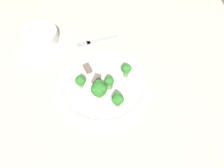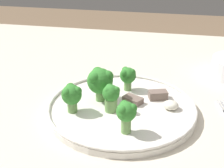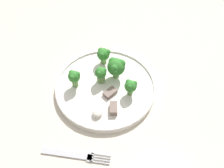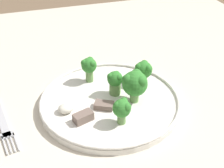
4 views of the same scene
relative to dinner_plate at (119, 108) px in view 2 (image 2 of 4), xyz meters
name	(u,v)px [view 2 (image 2 of 4)]	position (x,y,z in m)	size (l,w,h in m)	color
table	(119,154)	(0.00, -0.02, -0.09)	(1.17, 1.16, 0.72)	beige
dinner_plate	(119,108)	(0.00, 0.00, 0.00)	(0.29, 0.29, 0.02)	white
broccoli_floret_near_rim_left	(100,81)	(-0.04, 0.02, 0.05)	(0.05, 0.05, 0.07)	#709E56
broccoli_floret_center_left	(111,96)	(-0.01, -0.02, 0.04)	(0.03, 0.03, 0.05)	#709E56
broccoli_floret_back_left	(72,95)	(-0.08, -0.04, 0.04)	(0.04, 0.04, 0.06)	#709E56
broccoli_floret_front_left	(127,76)	(0.00, 0.07, 0.04)	(0.04, 0.03, 0.05)	#709E56
broccoli_floret_center_back	(126,113)	(0.03, -0.08, 0.04)	(0.03, 0.03, 0.06)	#709E56
meat_slice_front_slice	(133,100)	(0.02, 0.02, 0.01)	(0.04, 0.04, 0.01)	#756056
meat_slice_middle_slice	(158,95)	(0.07, 0.05, 0.01)	(0.04, 0.03, 0.02)	#756056
sauce_dollop	(171,105)	(0.10, 0.01, 0.01)	(0.03, 0.03, 0.02)	silver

